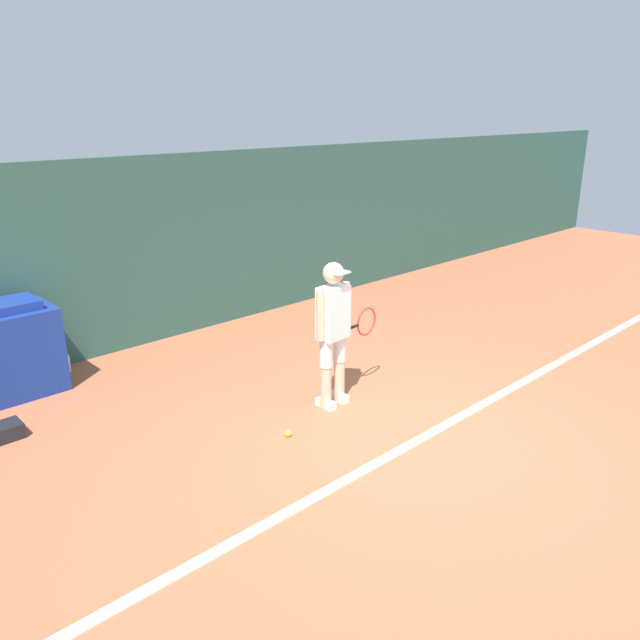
{
  "coord_description": "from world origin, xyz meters",
  "views": [
    {
      "loc": [
        -4.36,
        -3.31,
        3.08
      ],
      "look_at": [
        -0.07,
        1.28,
        0.92
      ],
      "focal_mm": 35.0,
      "sensor_mm": 36.0,
      "label": 1
    }
  ],
  "objects_px": {
    "covered_chair": "(13,350)",
    "water_bottle": "(66,363)",
    "tennis_player": "(334,328)",
    "tennis_ball": "(288,433)"
  },
  "relations": [
    {
      "from": "covered_chair",
      "to": "water_bottle",
      "type": "xyz_separation_m",
      "value": [
        0.63,
        0.19,
        -0.4
      ]
    },
    {
      "from": "covered_chair",
      "to": "water_bottle",
      "type": "relative_size",
      "value": 4.48
    },
    {
      "from": "tennis_player",
      "to": "tennis_ball",
      "type": "distance_m",
      "value": 1.2
    },
    {
      "from": "tennis_player",
      "to": "water_bottle",
      "type": "height_order",
      "value": "tennis_player"
    },
    {
      "from": "tennis_ball",
      "to": "water_bottle",
      "type": "xyz_separation_m",
      "value": [
        -0.95,
        3.05,
        0.08
      ]
    },
    {
      "from": "tennis_ball",
      "to": "water_bottle",
      "type": "distance_m",
      "value": 3.2
    },
    {
      "from": "tennis_player",
      "to": "water_bottle",
      "type": "xyz_separation_m",
      "value": [
        -1.78,
        2.84,
        -0.76
      ]
    },
    {
      "from": "tennis_ball",
      "to": "tennis_player",
      "type": "bearing_deg",
      "value": 14.6
    },
    {
      "from": "tennis_player",
      "to": "covered_chair",
      "type": "xyz_separation_m",
      "value": [
        -2.41,
        2.64,
        -0.36
      ]
    },
    {
      "from": "tennis_ball",
      "to": "water_bottle",
      "type": "bearing_deg",
      "value": 107.2
    }
  ]
}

